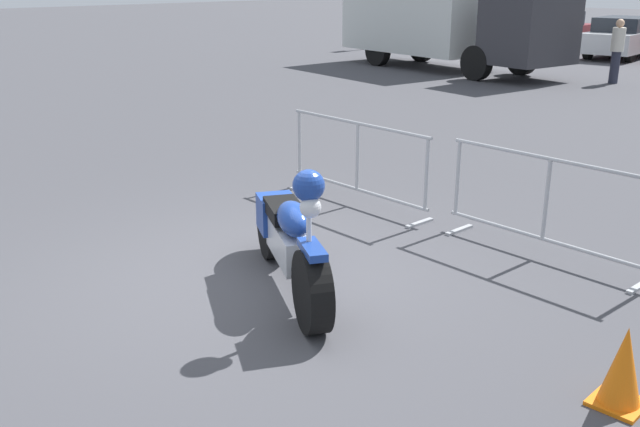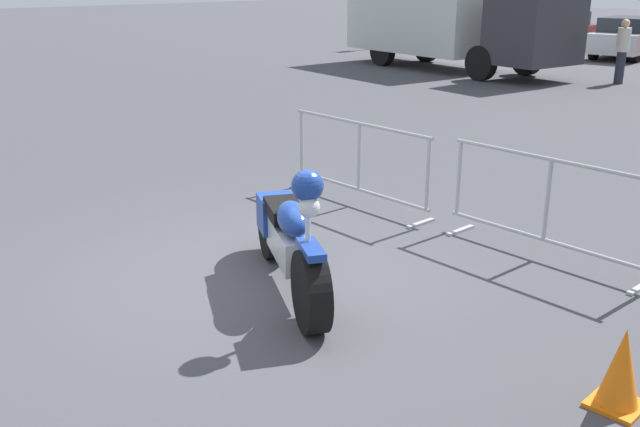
# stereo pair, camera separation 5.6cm
# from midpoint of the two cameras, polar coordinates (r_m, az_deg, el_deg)

# --- Properties ---
(ground_plane) EXTENTS (120.00, 120.00, 0.00)m
(ground_plane) POSITION_cam_midpoint_polar(r_m,az_deg,el_deg) (6.97, -5.55, -5.20)
(ground_plane) COLOR #424247
(motorcycle) EXTENTS (2.15, 1.38, 1.35)m
(motorcycle) POSITION_cam_midpoint_polar(r_m,az_deg,el_deg) (6.53, -2.23, -1.93)
(motorcycle) COLOR black
(motorcycle) RESTS_ON ground
(crowd_barrier_near) EXTENTS (2.34, 0.57, 1.07)m
(crowd_barrier_near) POSITION_cam_midpoint_polar(r_m,az_deg,el_deg) (9.00, 3.32, 4.12)
(crowd_barrier_near) COLOR #9EA0A5
(crowd_barrier_near) RESTS_ON ground
(crowd_barrier_far) EXTENTS (2.34, 0.57, 1.07)m
(crowd_barrier_far) POSITION_cam_midpoint_polar(r_m,az_deg,el_deg) (7.62, 17.89, 0.52)
(crowd_barrier_far) COLOR #9EA0A5
(crowd_barrier_far) RESTS_ON ground
(box_truck) EXTENTS (7.97, 3.52, 2.98)m
(box_truck) POSITION_cam_midpoint_polar(r_m,az_deg,el_deg) (22.90, 10.02, 15.38)
(box_truck) COLOR silver
(box_truck) RESTS_ON ground
(parked_car_yellow) EXTENTS (2.14, 4.53, 1.49)m
(parked_car_yellow) POSITION_cam_midpoint_polar(r_m,az_deg,el_deg) (30.40, 13.77, 14.20)
(parked_car_yellow) COLOR yellow
(parked_car_yellow) RESTS_ON ground
(parked_car_maroon) EXTENTS (2.12, 4.50, 1.48)m
(parked_car_maroon) POSITION_cam_midpoint_polar(r_m,az_deg,el_deg) (29.14, 18.55, 13.61)
(parked_car_maroon) COLOR maroon
(parked_car_maroon) RESTS_ON ground
(parked_car_silver) EXTENTS (2.01, 4.25, 1.40)m
(parked_car_silver) POSITION_cam_midpoint_polar(r_m,az_deg,el_deg) (27.92, 23.55, 12.79)
(parked_car_silver) COLOR #B7BABF
(parked_car_silver) RESTS_ON ground
(pedestrian) EXTENTS (0.35, 0.35, 1.69)m
(pedestrian) POSITION_cam_midpoint_polar(r_m,az_deg,el_deg) (21.08, 23.11, 12.01)
(pedestrian) COLOR #262838
(pedestrian) RESTS_ON ground
(traffic_cone) EXTENTS (0.34, 0.34, 0.59)m
(traffic_cone) POSITION_cam_midpoint_polar(r_m,az_deg,el_deg) (5.30, 23.25, -11.37)
(traffic_cone) COLOR orange
(traffic_cone) RESTS_ON ground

